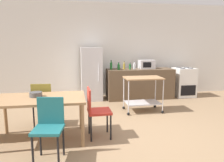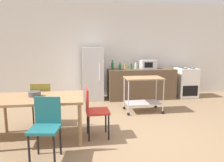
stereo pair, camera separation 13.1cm
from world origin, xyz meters
The scene contains 17 objects.
ground_plane centered at (0.00, 0.00, 0.00)m, with size 12.00×12.00×0.00m, color #8C7051.
back_wall centered at (0.00, 3.20, 1.45)m, with size 8.40×0.12×2.90m, color silver.
kitchen_counter centered at (0.90, 2.60, 0.45)m, with size 2.00×0.64×0.90m, color brown.
dining_table centered at (-1.63, 0.05, 0.67)m, with size 1.50×0.90×0.75m.
chair_red centered at (-0.69, -0.01, 0.52)m, with size 0.41×0.41×0.89m.
chair_teal centered at (-1.42, -0.65, 0.52)m, with size 0.46×0.46×0.89m.
chair_olive centered at (-1.68, 0.69, 0.52)m, with size 0.44×0.44×0.89m.
stove_oven centered at (2.35, 2.62, 0.45)m, with size 0.60×0.61×0.92m.
refrigerator centered at (-0.55, 2.70, 0.78)m, with size 0.60×0.63×1.55m.
kitchen_cart centered at (0.59, 1.31, 0.57)m, with size 0.91×0.57×0.85m.
bottle_soda centered at (0.03, 2.66, 1.01)m, with size 0.07×0.07×0.27m.
bottle_sesame_oil centered at (0.23, 2.52, 0.99)m, with size 0.07×0.07×0.21m.
bottle_olive_oil centered at (0.42, 2.65, 0.99)m, with size 0.06×0.06×0.23m.
bottle_vinegar centered at (0.57, 2.54, 0.98)m, with size 0.06×0.06×0.20m.
bottle_hot_sauce centered at (0.73, 2.62, 0.99)m, with size 0.08×0.08×0.24m.
microwave centered at (1.13, 2.68, 1.03)m, with size 0.46×0.35×0.26m.
fruit_bowl centered at (-1.71, 0.12, 0.79)m, with size 0.21×0.21×0.08m, color #4C4C4C.
Camera 2 is at (-0.91, -3.73, 1.65)m, focal length 35.20 mm.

